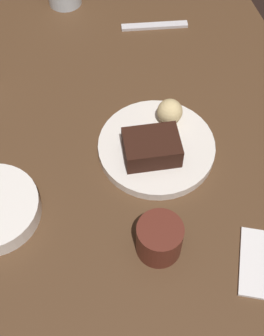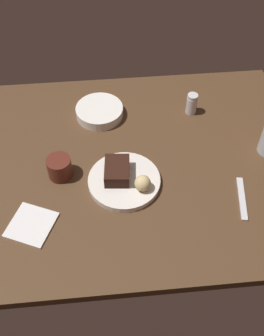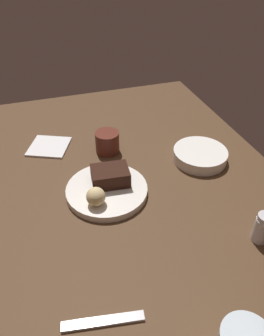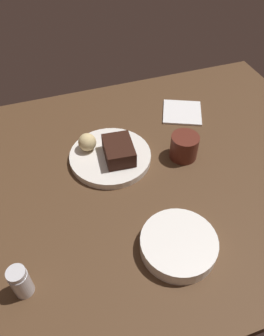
% 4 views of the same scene
% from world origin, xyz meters
% --- Properties ---
extents(dining_table, '(1.20, 0.84, 0.03)m').
position_xyz_m(dining_table, '(0.00, 0.00, 0.01)').
color(dining_table, '#4C331E').
rests_on(dining_table, ground).
extents(dessert_plate, '(0.21, 0.21, 0.02)m').
position_xyz_m(dessert_plate, '(0.03, -0.08, 0.04)').
color(dessert_plate, white).
rests_on(dessert_plate, dining_table).
extents(chocolate_cake_slice, '(0.08, 0.10, 0.04)m').
position_xyz_m(chocolate_cake_slice, '(0.01, -0.06, 0.07)').
color(chocolate_cake_slice, black).
rests_on(chocolate_cake_slice, dessert_plate).
extents(bread_roll, '(0.05, 0.05, 0.05)m').
position_xyz_m(bread_roll, '(0.08, -0.12, 0.07)').
color(bread_roll, '#DBC184').
rests_on(bread_roll, dessert_plate).
extents(salt_shaker, '(0.04, 0.04, 0.08)m').
position_xyz_m(salt_shaker, '(0.28, 0.21, 0.07)').
color(salt_shaker, silver).
rests_on(salt_shaker, dining_table).
extents(side_bowl, '(0.16, 0.16, 0.03)m').
position_xyz_m(side_bowl, '(-0.03, 0.22, 0.05)').
color(side_bowl, white).
rests_on(side_bowl, dining_table).
extents(coffee_cup, '(0.07, 0.07, 0.07)m').
position_xyz_m(coffee_cup, '(-0.16, -0.03, 0.06)').
color(coffee_cup, '#562319').
rests_on(coffee_cup, dining_table).
extents(dessert_spoon, '(0.04, 0.15, 0.01)m').
position_xyz_m(dessert_spoon, '(0.36, -0.17, 0.03)').
color(dessert_spoon, silver).
rests_on(dessert_spoon, dining_table).
extents(folded_napkin, '(0.15, 0.16, 0.01)m').
position_xyz_m(folded_napkin, '(-0.24, -0.20, 0.03)').
color(folded_napkin, white).
rests_on(folded_napkin, dining_table).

